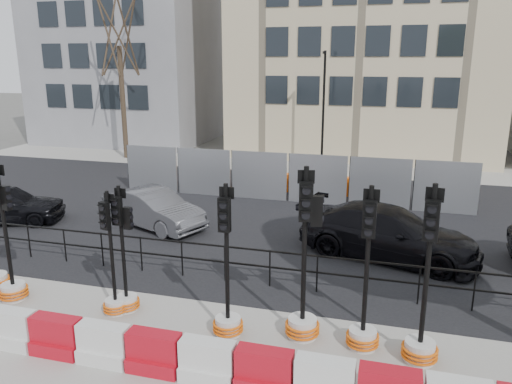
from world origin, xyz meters
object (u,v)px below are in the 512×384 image
(traffic_signal_d, at_px, (125,282))
(car_a, at_px, (4,204))
(traffic_signal_h, at_px, (422,328))
(car_c, at_px, (388,233))

(traffic_signal_d, xyz_separation_m, car_a, (-7.39, 4.57, -0.03))
(car_a, bearing_deg, traffic_signal_h, -127.83)
(car_c, bearing_deg, traffic_signal_d, 145.26)
(traffic_signal_d, relative_size, traffic_signal_h, 0.84)
(traffic_signal_d, xyz_separation_m, car_c, (5.71, 4.92, 0.04))
(traffic_signal_h, bearing_deg, traffic_signal_d, -173.34)
(traffic_signal_h, xyz_separation_m, car_a, (-13.82, 4.87, -0.05))
(car_a, xyz_separation_m, car_c, (13.10, 0.35, 0.07))
(traffic_signal_d, height_order, traffic_signal_h, traffic_signal_h)
(traffic_signal_d, xyz_separation_m, traffic_signal_h, (6.43, -0.30, 0.02))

